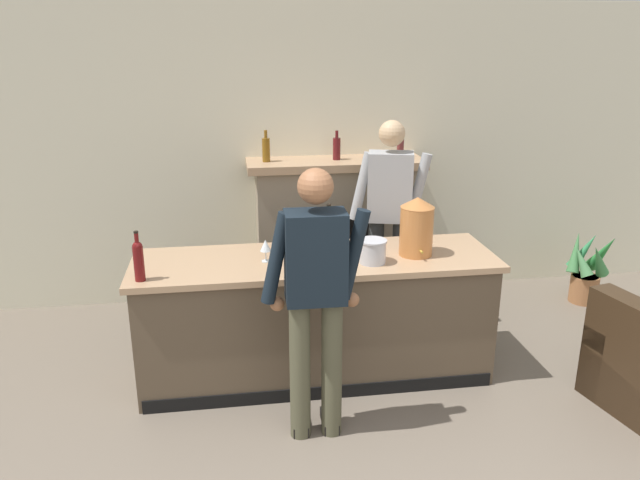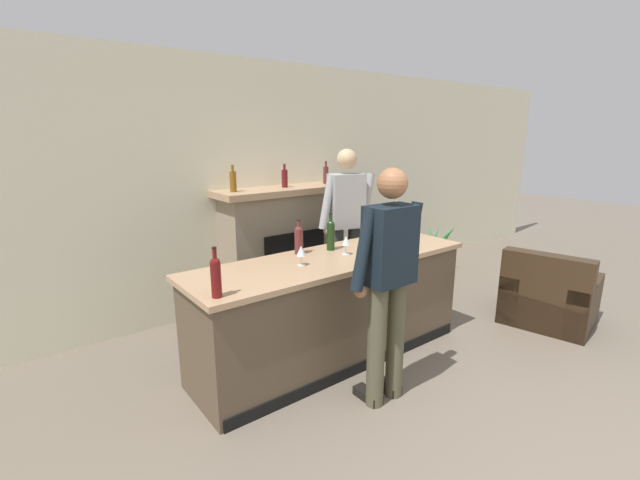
{
  "view_description": "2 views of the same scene",
  "coord_description": "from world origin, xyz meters",
  "px_view_note": "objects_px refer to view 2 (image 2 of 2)",
  "views": [
    {
      "loc": [
        -0.71,
        -1.98,
        2.46
      ],
      "look_at": [
        -0.05,
        2.4,
        0.99
      ],
      "focal_mm": 35.0,
      "sensor_mm": 36.0,
      "label": 1
    },
    {
      "loc": [
        -2.36,
        -0.55,
        1.96
      ],
      "look_at": [
        0.05,
        2.56,
        0.98
      ],
      "focal_mm": 24.0,
      "sensor_mm": 36.0,
      "label": 2
    }
  ],
  "objects_px": {
    "armchair_black": "(548,300)",
    "wine_glass_front_right": "(346,241)",
    "copper_dispenser": "(396,223)",
    "wine_bottle_riesling_slim": "(331,234)",
    "wine_bottle_rose_blush": "(216,275)",
    "ice_bucket_steel": "(378,244)",
    "wine_bottle_cabernet_heavy": "(299,239)",
    "person_customer": "(388,278)",
    "fireplace_stone": "(285,246)",
    "wine_glass_by_dispenser": "(301,251)",
    "potted_plant_corner": "(438,250)",
    "person_bartender": "(346,226)"
  },
  "relations": [
    {
      "from": "armchair_black",
      "to": "wine_glass_front_right",
      "type": "distance_m",
      "value": 2.41
    },
    {
      "from": "copper_dispenser",
      "to": "wine_bottle_riesling_slim",
      "type": "distance_m",
      "value": 0.65
    },
    {
      "from": "armchair_black",
      "to": "copper_dispenser",
      "type": "distance_m",
      "value": 1.94
    },
    {
      "from": "copper_dispenser",
      "to": "wine_bottle_rose_blush",
      "type": "bearing_deg",
      "value": -173.5
    },
    {
      "from": "armchair_black",
      "to": "wine_glass_front_right",
      "type": "height_order",
      "value": "wine_glass_front_right"
    },
    {
      "from": "copper_dispenser",
      "to": "ice_bucket_steel",
      "type": "xyz_separation_m",
      "value": [
        -0.35,
        -0.12,
        -0.13
      ]
    },
    {
      "from": "wine_bottle_rose_blush",
      "to": "ice_bucket_steel",
      "type": "bearing_deg",
      "value": 3.68
    },
    {
      "from": "wine_bottle_cabernet_heavy",
      "to": "wine_glass_front_right",
      "type": "distance_m",
      "value": 0.41
    },
    {
      "from": "person_customer",
      "to": "ice_bucket_steel",
      "type": "bearing_deg",
      "value": 50.03
    },
    {
      "from": "fireplace_stone",
      "to": "wine_glass_by_dispenser",
      "type": "bearing_deg",
      "value": -118.02
    },
    {
      "from": "armchair_black",
      "to": "potted_plant_corner",
      "type": "height_order",
      "value": "armchair_black"
    },
    {
      "from": "person_bartender",
      "to": "wine_bottle_rose_blush",
      "type": "relative_size",
      "value": 5.4
    },
    {
      "from": "potted_plant_corner",
      "to": "copper_dispenser",
      "type": "bearing_deg",
      "value": -153.83
    },
    {
      "from": "potted_plant_corner",
      "to": "ice_bucket_steel",
      "type": "xyz_separation_m",
      "value": [
        -2.37,
        -1.11,
        0.69
      ]
    },
    {
      "from": "potted_plant_corner",
      "to": "wine_bottle_cabernet_heavy",
      "type": "distance_m",
      "value": 3.1
    },
    {
      "from": "person_customer",
      "to": "wine_bottle_rose_blush",
      "type": "height_order",
      "value": "person_customer"
    },
    {
      "from": "person_bartender",
      "to": "wine_glass_by_dispenser",
      "type": "distance_m",
      "value": 1.26
    },
    {
      "from": "armchair_black",
      "to": "ice_bucket_steel",
      "type": "relative_size",
      "value": 5.0
    },
    {
      "from": "armchair_black",
      "to": "wine_glass_by_dispenser",
      "type": "xyz_separation_m",
      "value": [
        -2.6,
        0.82,
        0.79
      ]
    },
    {
      "from": "person_bartender",
      "to": "wine_bottle_riesling_slim",
      "type": "relative_size",
      "value": 5.34
    },
    {
      "from": "copper_dispenser",
      "to": "wine_bottle_cabernet_heavy",
      "type": "height_order",
      "value": "copper_dispenser"
    },
    {
      "from": "wine_bottle_cabernet_heavy",
      "to": "armchair_black",
      "type": "bearing_deg",
      "value": -24.62
    },
    {
      "from": "ice_bucket_steel",
      "to": "wine_glass_front_right",
      "type": "bearing_deg",
      "value": 149.03
    },
    {
      "from": "ice_bucket_steel",
      "to": "wine_glass_front_right",
      "type": "distance_m",
      "value": 0.29
    },
    {
      "from": "person_bartender",
      "to": "copper_dispenser",
      "type": "bearing_deg",
      "value": -88.32
    },
    {
      "from": "fireplace_stone",
      "to": "wine_glass_front_right",
      "type": "xyz_separation_m",
      "value": [
        -0.25,
        -1.36,
        0.36
      ]
    },
    {
      "from": "person_customer",
      "to": "wine_glass_front_right",
      "type": "bearing_deg",
      "value": 71.95
    },
    {
      "from": "armchair_black",
      "to": "person_bartender",
      "type": "height_order",
      "value": "person_bartender"
    },
    {
      "from": "armchair_black",
      "to": "wine_bottle_rose_blush",
      "type": "xyz_separation_m",
      "value": [
        -3.43,
        0.59,
        0.82
      ]
    },
    {
      "from": "armchair_black",
      "to": "wine_bottle_cabernet_heavy",
      "type": "bearing_deg",
      "value": 155.38
    },
    {
      "from": "potted_plant_corner",
      "to": "wine_bottle_riesling_slim",
      "type": "height_order",
      "value": "wine_bottle_riesling_slim"
    },
    {
      "from": "fireplace_stone",
      "to": "potted_plant_corner",
      "type": "relative_size",
      "value": 2.31
    },
    {
      "from": "fireplace_stone",
      "to": "wine_glass_by_dispenser",
      "type": "distance_m",
      "value": 1.6
    },
    {
      "from": "ice_bucket_steel",
      "to": "wine_glass_by_dispenser",
      "type": "bearing_deg",
      "value": 169.8
    },
    {
      "from": "fireplace_stone",
      "to": "wine_bottle_riesling_slim",
      "type": "bearing_deg",
      "value": -102.17
    },
    {
      "from": "fireplace_stone",
      "to": "ice_bucket_steel",
      "type": "relative_size",
      "value": 8.4
    },
    {
      "from": "person_customer",
      "to": "person_bartender",
      "type": "bearing_deg",
      "value": 59.64
    },
    {
      "from": "ice_bucket_steel",
      "to": "wine_bottle_riesling_slim",
      "type": "relative_size",
      "value": 0.58
    },
    {
      "from": "copper_dispenser",
      "to": "wine_bottle_rose_blush",
      "type": "height_order",
      "value": "copper_dispenser"
    },
    {
      "from": "person_bartender",
      "to": "wine_bottle_cabernet_heavy",
      "type": "distance_m",
      "value": 0.96
    },
    {
      "from": "copper_dispenser",
      "to": "ice_bucket_steel",
      "type": "bearing_deg",
      "value": -161.29
    },
    {
      "from": "person_customer",
      "to": "potted_plant_corner",
      "type": "bearing_deg",
      "value": 30.63
    },
    {
      "from": "wine_bottle_cabernet_heavy",
      "to": "person_bartender",
      "type": "bearing_deg",
      "value": 23.48
    },
    {
      "from": "person_customer",
      "to": "wine_bottle_cabernet_heavy",
      "type": "relative_size",
      "value": 5.69
    },
    {
      "from": "armchair_black",
      "to": "copper_dispenser",
      "type": "relative_size",
      "value": 2.3
    },
    {
      "from": "wine_glass_by_dispenser",
      "to": "person_customer",
      "type": "bearing_deg",
      "value": -70.55
    },
    {
      "from": "potted_plant_corner",
      "to": "wine_bottle_riesling_slim",
      "type": "relative_size",
      "value": 2.11
    },
    {
      "from": "wine_bottle_rose_blush",
      "to": "wine_bottle_cabernet_heavy",
      "type": "height_order",
      "value": "wine_bottle_rose_blush"
    },
    {
      "from": "armchair_black",
      "to": "fireplace_stone",
      "type": "bearing_deg",
      "value": 130.37
    },
    {
      "from": "fireplace_stone",
      "to": "ice_bucket_steel",
      "type": "xyz_separation_m",
      "value": [
        0.0,
        -1.51,
        0.32
      ]
    }
  ]
}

